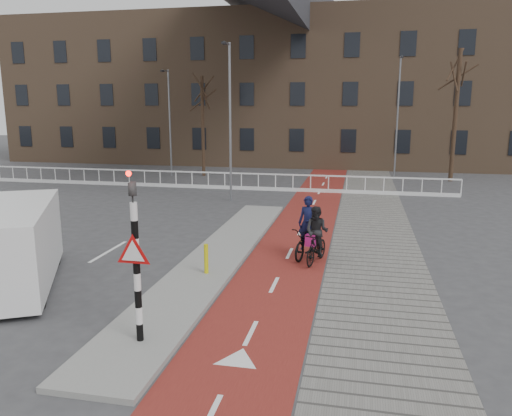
# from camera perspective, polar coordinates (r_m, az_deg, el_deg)

# --- Properties ---
(ground) EXTENTS (120.00, 120.00, 0.00)m
(ground) POSITION_cam_1_polar(r_m,az_deg,el_deg) (12.36, -6.53, -11.44)
(ground) COLOR #38383A
(ground) RESTS_ON ground
(bike_lane) EXTENTS (2.50, 60.00, 0.01)m
(bike_lane) POSITION_cam_1_polar(r_m,az_deg,el_deg) (21.43, 5.71, -1.37)
(bike_lane) COLOR maroon
(bike_lane) RESTS_ON ground
(sidewalk) EXTENTS (3.00, 60.00, 0.01)m
(sidewalk) POSITION_cam_1_polar(r_m,az_deg,el_deg) (21.34, 13.21, -1.69)
(sidewalk) COLOR slate
(sidewalk) RESTS_ON ground
(curb_island) EXTENTS (1.80, 16.00, 0.12)m
(curb_island) POSITION_cam_1_polar(r_m,az_deg,el_deg) (16.12, -4.46, -5.57)
(curb_island) COLOR gray
(curb_island) RESTS_ON ground
(traffic_signal) EXTENTS (0.80, 0.80, 3.68)m
(traffic_signal) POSITION_cam_1_polar(r_m,az_deg,el_deg) (10.14, -13.62, -5.00)
(traffic_signal) COLOR black
(traffic_signal) RESTS_ON curb_island
(bollard) EXTENTS (0.12, 0.12, 0.85)m
(bollard) POSITION_cam_1_polar(r_m,az_deg,el_deg) (14.33, -5.72, -5.79)
(bollard) COLOR #CBC30B
(bollard) RESTS_ON curb_island
(cyclist_near) EXTENTS (1.15, 2.03, 1.99)m
(cyclist_near) POSITION_cam_1_polar(r_m,az_deg,el_deg) (16.14, 5.92, -3.30)
(cyclist_near) COLOR black
(cyclist_near) RESTS_ON bike_lane
(cyclist_far) EXTENTS (0.88, 1.71, 1.79)m
(cyclist_far) POSITION_cam_1_polar(r_m,az_deg,el_deg) (15.55, 6.94, -3.63)
(cyclist_far) COLOR black
(cyclist_far) RESTS_ON bike_lane
(van) EXTENTS (4.22, 5.54, 2.22)m
(van) POSITION_cam_1_polar(r_m,az_deg,el_deg) (14.87, -26.34, -3.83)
(van) COLOR white
(van) RESTS_ON ground
(railing) EXTENTS (28.00, 0.10, 0.99)m
(railing) POSITION_cam_1_polar(r_m,az_deg,el_deg) (29.44, -5.47, 2.83)
(railing) COLOR silver
(railing) RESTS_ON ground
(townhouse_row) EXTENTS (46.00, 10.00, 15.90)m
(townhouse_row) POSITION_cam_1_polar(r_m,az_deg,el_deg) (43.38, 3.04, 15.67)
(townhouse_row) COLOR #7F6047
(townhouse_row) RESTS_ON ground
(tree_mid) EXTENTS (0.23, 0.23, 6.70)m
(tree_mid) POSITION_cam_1_polar(r_m,az_deg,el_deg) (34.55, -6.10, 9.21)
(tree_mid) COLOR black
(tree_mid) RESTS_ON ground
(tree_right) EXTENTS (0.27, 0.27, 8.22)m
(tree_right) POSITION_cam_1_polar(r_m,az_deg,el_deg) (34.22, 21.82, 9.70)
(tree_right) COLOR black
(tree_right) RESTS_ON ground
(streetlight_near) EXTENTS (0.12, 0.12, 7.77)m
(streetlight_near) POSITION_cam_1_polar(r_m,az_deg,el_deg) (25.04, -2.96, 9.53)
(streetlight_near) COLOR slate
(streetlight_near) RESTS_ON ground
(streetlight_left) EXTENTS (0.12, 0.12, 7.11)m
(streetlight_left) POSITION_cam_1_polar(r_m,az_deg,el_deg) (34.83, -9.81, 9.47)
(streetlight_left) COLOR slate
(streetlight_left) RESTS_ON ground
(streetlight_right) EXTENTS (0.12, 0.12, 7.87)m
(streetlight_right) POSITION_cam_1_polar(r_m,az_deg,el_deg) (34.41, 15.85, 9.80)
(streetlight_right) COLOR slate
(streetlight_right) RESTS_ON ground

